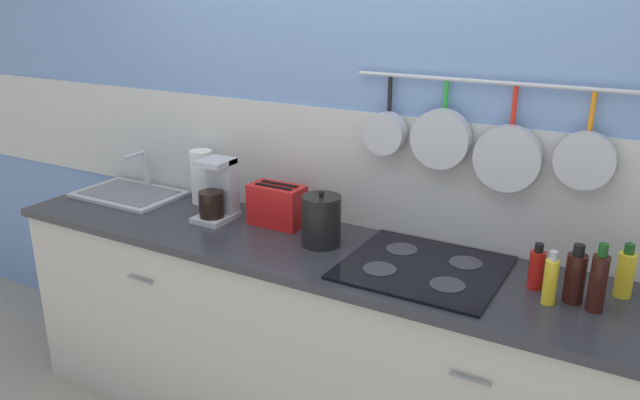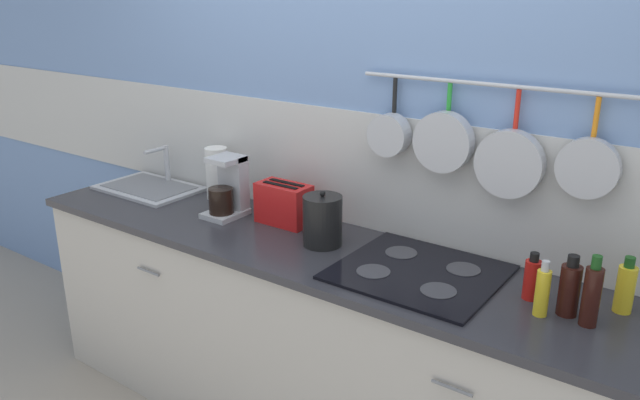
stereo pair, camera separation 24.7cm
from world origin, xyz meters
name	(u,v)px [view 1 (the left image)]	position (x,y,z in m)	size (l,w,h in m)	color
wall_back	(359,147)	(0.00, 0.34, 1.28)	(7.20, 0.15, 2.60)	#7293C6
cabinet_base	(319,350)	(0.00, 0.00, 0.45)	(2.93, 0.58, 0.90)	#B7B2A8
countertop	(319,252)	(0.00, 0.00, 0.91)	(2.97, 0.60, 0.03)	#2D2D33
sink_basin	(130,192)	(-1.18, 0.11, 0.95)	(0.52, 0.35, 0.21)	#B7BABF
paper_towel_roll	(202,177)	(-0.78, 0.22, 1.06)	(0.11, 0.11, 0.26)	white
coffee_maker	(218,194)	(-0.57, 0.07, 1.05)	(0.15, 0.19, 0.28)	#B7BABF
toaster	(277,205)	(-0.30, 0.14, 1.02)	(0.26, 0.13, 0.19)	red
kettle	(321,220)	(-0.01, 0.04, 1.04)	(0.16, 0.16, 0.23)	black
cooktop	(423,267)	(0.44, 0.02, 0.94)	(0.58, 0.53, 0.01)	black
bottle_hot_sauce	(537,269)	(0.84, 0.07, 1.00)	(0.06, 0.06, 0.17)	red
bottle_cooking_wine	(550,281)	(0.90, -0.02, 1.01)	(0.05, 0.05, 0.19)	yellow
bottle_olive_oil	(575,277)	(0.97, 0.03, 1.02)	(0.07, 0.07, 0.21)	#33140F
bottle_sesame_oil	(598,281)	(1.04, 0.00, 1.03)	(0.06, 0.06, 0.24)	#33140F
bottle_dish_soap	(625,273)	(1.11, 0.16, 1.02)	(0.06, 0.06, 0.19)	yellow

